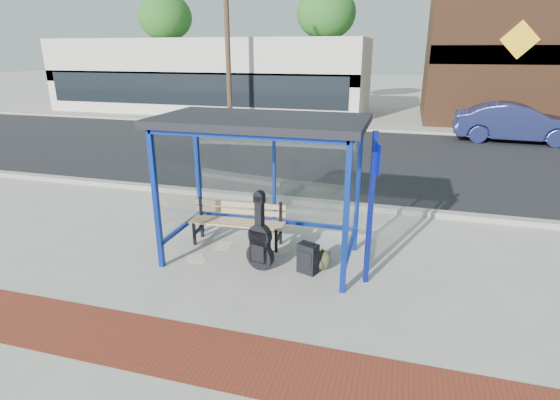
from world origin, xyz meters
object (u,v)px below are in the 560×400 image
(bench, at_px, (238,220))
(parked_car, at_px, (516,123))
(backpack, at_px, (322,261))
(guitar_bag, at_px, (260,243))
(suitcase, at_px, (308,258))

(bench, bearing_deg, parked_car, 55.84)
(bench, height_order, backpack, bench)
(backpack, xyz_separation_m, parked_car, (5.23, 12.34, 0.58))
(backpack, distance_m, parked_car, 13.41)
(backpack, bearing_deg, guitar_bag, -144.56)
(suitcase, xyz_separation_m, backpack, (0.20, 0.17, -0.10))
(guitar_bag, xyz_separation_m, backpack, (0.98, 0.25, -0.31))
(backpack, relative_size, parked_car, 0.07)
(bench, xyz_separation_m, parked_car, (6.91, 11.74, 0.28))
(parked_car, bearing_deg, bench, 151.87)
(guitar_bag, height_order, suitcase, guitar_bag)
(guitar_bag, height_order, parked_car, parked_car)
(bench, height_order, parked_car, parked_car)
(guitar_bag, xyz_separation_m, parked_car, (6.21, 12.59, 0.28))
(suitcase, distance_m, backpack, 0.28)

